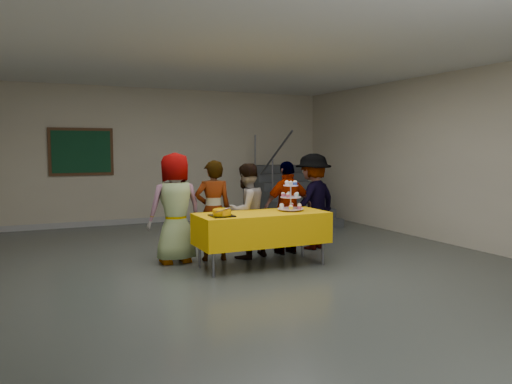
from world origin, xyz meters
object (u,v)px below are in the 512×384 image
(schoolchild_e, at_px, (313,201))
(bear_cake, at_px, (222,212))
(bake_table, at_px, (262,228))
(cupcake_stand, at_px, (291,199))
(schoolchild_b, at_px, (213,211))
(noticeboard, at_px, (81,152))
(schoolchild_d, at_px, (288,208))
(schoolchild_a, at_px, (175,208))
(schoolchild_c, at_px, (246,211))
(staircase, at_px, (283,199))

(schoolchild_e, bearing_deg, bear_cake, 1.62)
(bake_table, relative_size, cupcake_stand, 4.22)
(schoolchild_b, distance_m, noticeboard, 4.41)
(bear_cake, xyz_separation_m, schoolchild_d, (1.39, 0.70, -0.09))
(bake_table, height_order, schoolchild_e, schoolchild_e)
(schoolchild_a, distance_m, schoolchild_d, 1.80)
(cupcake_stand, height_order, noticeboard, noticeboard)
(bake_table, distance_m, schoolchild_d, 0.96)
(schoolchild_c, xyz_separation_m, staircase, (2.39, 3.30, -0.24))
(bake_table, bearing_deg, schoolchild_c, 88.94)
(schoolchild_b, relative_size, noticeboard, 1.16)
(bear_cake, xyz_separation_m, schoolchild_e, (1.96, 0.87, -0.03))
(schoolchild_b, bearing_deg, schoolchild_d, -172.99)
(schoolchild_c, xyz_separation_m, schoolchild_e, (1.30, 0.18, 0.07))
(bake_table, height_order, bear_cake, bear_cake)
(cupcake_stand, bearing_deg, schoolchild_e, 41.51)
(cupcake_stand, xyz_separation_m, schoolchild_a, (-1.54, 0.70, -0.13))
(bear_cake, distance_m, schoolchild_e, 2.14)
(staircase, bearing_deg, bake_table, -121.66)
(bear_cake, height_order, schoolchild_d, schoolchild_d)
(bear_cake, relative_size, schoolchild_a, 0.22)
(schoolchild_b, distance_m, schoolchild_d, 1.24)
(cupcake_stand, height_order, bear_cake, cupcake_stand)
(bear_cake, relative_size, staircase, 0.15)
(bake_table, bearing_deg, schoolchild_d, 38.46)
(schoolchild_a, relative_size, noticeboard, 1.25)
(bake_table, bearing_deg, bear_cake, -170.44)
(schoolchild_b, bearing_deg, noticeboard, -60.47)
(bake_table, xyz_separation_m, noticeboard, (-1.96, 4.72, 1.04))
(bake_table, relative_size, schoolchild_d, 1.27)
(schoolchild_c, distance_m, staircase, 4.08)
(cupcake_stand, xyz_separation_m, staircase, (1.92, 3.86, -0.45))
(staircase, bearing_deg, schoolchild_e, -109.20)
(schoolchild_e, xyz_separation_m, noticeboard, (-3.27, 3.96, 0.80))
(schoolchild_e, xyz_separation_m, staircase, (1.09, 3.12, -0.31))
(schoolchild_c, height_order, staircase, staircase)
(cupcake_stand, xyz_separation_m, schoolchild_d, (0.26, 0.56, -0.20))
(cupcake_stand, relative_size, staircase, 0.19)
(schoolchild_d, height_order, schoolchild_e, schoolchild_e)
(cupcake_stand, height_order, schoolchild_d, schoolchild_d)
(bake_table, distance_m, schoolchild_a, 1.31)
(schoolchild_a, distance_m, schoolchild_c, 1.08)
(schoolchild_e, bearing_deg, noticeboard, -72.86)
(schoolchild_d, relative_size, staircase, 0.62)
(cupcake_stand, distance_m, staircase, 4.33)
(cupcake_stand, relative_size, schoolchild_a, 0.27)
(bake_table, distance_m, schoolchild_c, 0.61)
(schoolchild_d, distance_m, schoolchild_e, 0.60)
(schoolchild_e, bearing_deg, schoolchild_a, -21.62)
(bear_cake, xyz_separation_m, schoolchild_c, (0.66, 0.69, -0.10))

